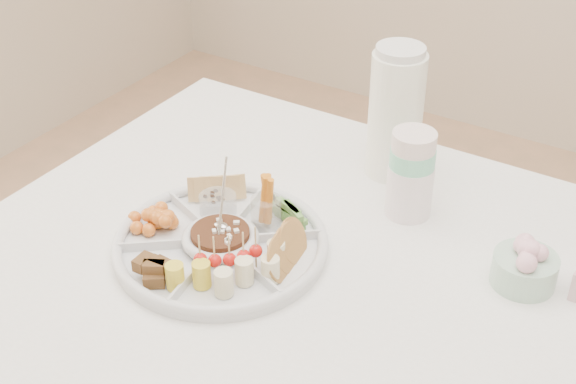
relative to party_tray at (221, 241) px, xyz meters
The scene contains 11 objects.
party_tray is the anchor object (origin of this frame).
bean_dip 0.01m from the party_tray, ahead, with size 0.11×0.11×0.04m, color #522A0E.
tortillas 0.13m from the party_tray, ahead, with size 0.10×0.10×0.06m, color tan, non-canonical shape.
carrot_cucumber 0.14m from the party_tray, 68.47° to the left, with size 0.11×0.11×0.10m, color orange, non-canonical shape.
pita_raisins 0.13m from the party_tray, 128.47° to the left, with size 0.10×0.10×0.05m, color #EAA663, non-canonical shape.
cherries 0.13m from the party_tray, behind, with size 0.11×0.11×0.05m, color orange, non-canonical shape.
granola_chunks 0.13m from the party_tray, 111.53° to the right, with size 0.09×0.09×0.04m, color #4B361D, non-canonical shape.
banana_tomato 0.14m from the party_tray, 51.53° to the right, with size 0.10×0.10×0.08m, color #E5D181, non-canonical shape.
cup_stack 0.39m from the party_tray, 51.28° to the left, with size 0.09×0.09×0.24m, color #B7BDB6.
thermos 0.45m from the party_tray, 71.14° to the left, with size 0.11×0.11×0.28m, color white.
flower_bowl 0.53m from the party_tray, 22.43° to the left, with size 0.11×0.11×0.08m, color #A1CAB3.
Camera 1 is at (0.41, -0.96, 1.65)m, focal length 50.00 mm.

